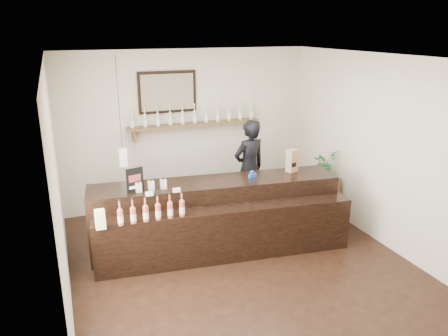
% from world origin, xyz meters
% --- Properties ---
extents(ground, '(5.00, 5.00, 0.00)m').
position_xyz_m(ground, '(0.00, 0.00, 0.00)').
color(ground, black).
rests_on(ground, ground).
extents(room_shell, '(5.00, 5.00, 5.00)m').
position_xyz_m(room_shell, '(0.00, 0.00, 1.70)').
color(room_shell, beige).
rests_on(room_shell, ground).
extents(back_wall_decor, '(2.66, 0.96, 1.69)m').
position_xyz_m(back_wall_decor, '(-0.15, 2.37, 1.76)').
color(back_wall_decor, brown).
rests_on(back_wall_decor, ground).
extents(counter, '(3.68, 1.38, 1.18)m').
position_xyz_m(counter, '(-0.13, 0.57, 0.48)').
color(counter, black).
rests_on(counter, ground).
extents(promo_sign, '(0.24, 0.08, 0.34)m').
position_xyz_m(promo_sign, '(-1.28, 0.68, 1.18)').
color(promo_sign, black).
rests_on(promo_sign, counter).
extents(paper_bag, '(0.19, 0.16, 0.35)m').
position_xyz_m(paper_bag, '(1.13, 0.68, 1.19)').
color(paper_bag, olive).
rests_on(paper_bag, counter).
extents(tape_dispenser, '(0.14, 0.08, 0.11)m').
position_xyz_m(tape_dispenser, '(0.44, 0.64, 1.06)').
color(tape_dispenser, '#1744A1').
rests_on(tape_dispenser, counter).
extents(side_cabinet, '(0.36, 0.50, 0.73)m').
position_xyz_m(side_cabinet, '(2.00, 1.07, 0.36)').
color(side_cabinet, brown).
rests_on(side_cabinet, ground).
extents(potted_plant, '(0.49, 0.46, 0.44)m').
position_xyz_m(potted_plant, '(2.00, 1.07, 0.94)').
color(potted_plant, '#2D7237').
rests_on(potted_plant, side_cabinet).
extents(shopkeeper, '(0.78, 0.60, 1.90)m').
position_xyz_m(shopkeeper, '(0.81, 1.55, 0.95)').
color(shopkeeper, black).
rests_on(shopkeeper, ground).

